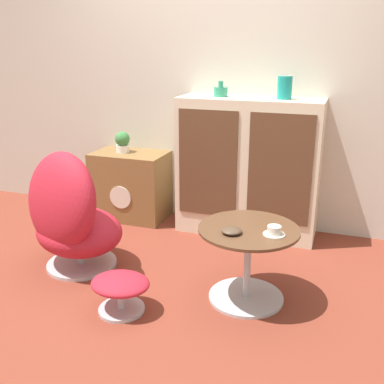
{
  "coord_description": "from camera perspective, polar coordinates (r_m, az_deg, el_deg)",
  "views": [
    {
      "loc": [
        1.13,
        -2.45,
        1.56
      ],
      "look_at": [
        0.12,
        0.42,
        0.55
      ],
      "focal_mm": 42.0,
      "sensor_mm": 36.0,
      "label": 1
    }
  ],
  "objects": [
    {
      "name": "teacup",
      "position": [
        2.68,
        10.38,
        -4.96
      ],
      "size": [
        0.13,
        0.13,
        0.06
      ],
      "color": "silver",
      "rests_on": "coffee_table"
    },
    {
      "name": "wall_back",
      "position": [
        3.97,
        2.86,
        14.58
      ],
      "size": [
        6.4,
        0.06,
        2.6
      ],
      "color": "beige",
      "rests_on": "ground_plane"
    },
    {
      "name": "potted_plant",
      "position": [
        4.13,
        -8.82,
        6.33
      ],
      "size": [
        0.13,
        0.13,
        0.19
      ],
      "color": "silver",
      "rests_on": "tv_console"
    },
    {
      "name": "vase_inner_left",
      "position": [
        3.62,
        11.68,
        12.85
      ],
      "size": [
        0.11,
        0.11,
        0.18
      ],
      "color": "teal",
      "rests_on": "sideboard"
    },
    {
      "name": "ground_plane",
      "position": [
        3.12,
        -4.82,
        -11.77
      ],
      "size": [
        12.0,
        12.0,
        0.0
      ],
      "primitive_type": "plane",
      "color": "brown"
    },
    {
      "name": "vase_leftmost",
      "position": [
        3.73,
        3.66,
        12.65
      ],
      "size": [
        0.11,
        0.11,
        0.12
      ],
      "color": "#2D8E6B",
      "rests_on": "sideboard"
    },
    {
      "name": "tv_console",
      "position": [
        4.2,
        -7.75,
        0.85
      ],
      "size": [
        0.66,
        0.43,
        0.62
      ],
      "color": "brown",
      "rests_on": "ground_plane"
    },
    {
      "name": "egg_chair",
      "position": [
        3.27,
        -15.18,
        -3.11
      ],
      "size": [
        0.86,
        0.82,
        0.9
      ],
      "color": "#B7B7BC",
      "rests_on": "ground_plane"
    },
    {
      "name": "coffee_table",
      "position": [
        2.85,
        7.07,
        -8.24
      ],
      "size": [
        0.62,
        0.62,
        0.49
      ],
      "color": "#B7B7BC",
      "rests_on": "ground_plane"
    },
    {
      "name": "ottoman",
      "position": [
        2.8,
        -9.07,
        -11.87
      ],
      "size": [
        0.37,
        0.31,
        0.23
      ],
      "color": "#B7B7BC",
      "rests_on": "ground_plane"
    },
    {
      "name": "sideboard",
      "position": [
        3.78,
        7.11,
        3.1
      ],
      "size": [
        1.16,
        0.41,
        1.15
      ],
      "color": "beige",
      "rests_on": "ground_plane"
    },
    {
      "name": "bowl",
      "position": [
        2.67,
        5.05,
        -4.9
      ],
      "size": [
        0.12,
        0.12,
        0.04
      ],
      "color": "#4C3828",
      "rests_on": "coffee_table"
    }
  ]
}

